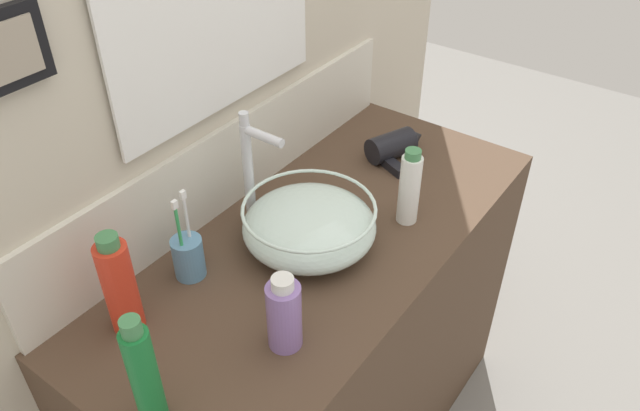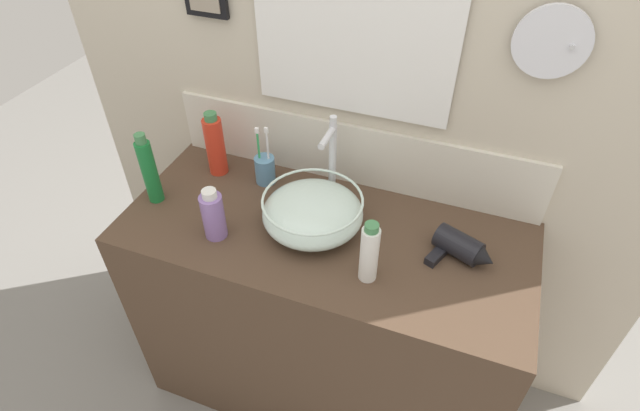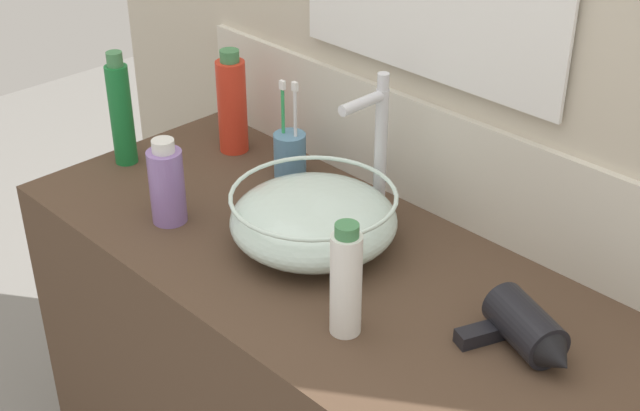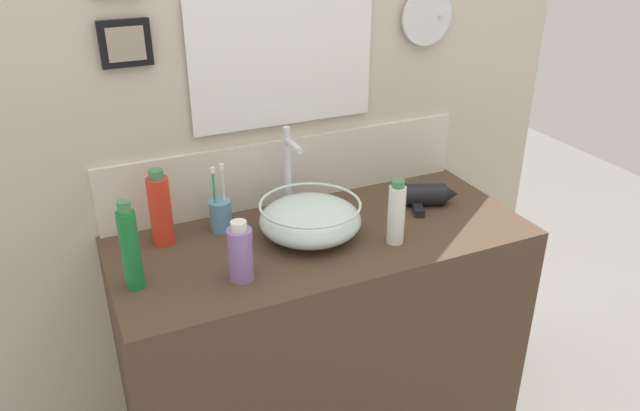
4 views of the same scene
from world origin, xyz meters
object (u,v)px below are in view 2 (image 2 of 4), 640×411
(lotion_bottle, at_px, (215,145))
(glass_bowl_sink, at_px, (313,212))
(hair_drier, at_px, (462,248))
(soap_dispenser, at_px, (369,253))
(toothbrush_cup, at_px, (265,169))
(spray_bottle, at_px, (213,215))
(faucet, at_px, (331,153))
(shampoo_bottle, at_px, (149,170))

(lotion_bottle, bearing_deg, glass_bowl_sink, -19.83)
(hair_drier, height_order, soap_dispenser, soap_dispenser)
(hair_drier, height_order, toothbrush_cup, toothbrush_cup)
(soap_dispenser, relative_size, spray_bottle, 1.16)
(hair_drier, xyz_separation_m, spray_bottle, (-0.69, -0.16, 0.04))
(glass_bowl_sink, height_order, lotion_bottle, lotion_bottle)
(spray_bottle, bearing_deg, toothbrush_cup, 84.14)
(faucet, relative_size, toothbrush_cup, 1.35)
(hair_drier, bearing_deg, shampoo_bottle, -174.80)
(hair_drier, height_order, spray_bottle, spray_bottle)
(faucet, bearing_deg, spray_bottle, -131.01)
(lotion_bottle, bearing_deg, faucet, 2.43)
(hair_drier, relative_size, lotion_bottle, 0.84)
(hair_drier, height_order, lotion_bottle, lotion_bottle)
(toothbrush_cup, xyz_separation_m, lotion_bottle, (-0.17, -0.01, 0.06))
(soap_dispenser, distance_m, spray_bottle, 0.46)
(glass_bowl_sink, distance_m, shampoo_bottle, 0.52)
(faucet, relative_size, lotion_bottle, 1.25)
(hair_drier, distance_m, lotion_bottle, 0.84)
(glass_bowl_sink, relative_size, toothbrush_cup, 1.42)
(shampoo_bottle, distance_m, spray_bottle, 0.27)
(shampoo_bottle, bearing_deg, spray_bottle, -16.26)
(faucet, xyz_separation_m, lotion_bottle, (-0.40, -0.02, -0.05))
(shampoo_bottle, xyz_separation_m, spray_bottle, (0.26, -0.08, -0.04))
(soap_dispenser, bearing_deg, toothbrush_cup, 147.03)
(glass_bowl_sink, distance_m, faucet, 0.19)
(glass_bowl_sink, xyz_separation_m, toothbrush_cup, (-0.23, 0.15, -0.01))
(hair_drier, xyz_separation_m, soap_dispenser, (-0.22, -0.16, 0.06))
(glass_bowl_sink, distance_m, hair_drier, 0.43)
(toothbrush_cup, height_order, spray_bottle, toothbrush_cup)
(spray_bottle, bearing_deg, glass_bowl_sink, 27.37)
(faucet, xyz_separation_m, spray_bottle, (-0.25, -0.29, -0.08))
(faucet, relative_size, spray_bottle, 1.69)
(glass_bowl_sink, distance_m, soap_dispenser, 0.25)
(spray_bottle, bearing_deg, faucet, 48.99)
(shampoo_bottle, bearing_deg, hair_drier, 5.20)
(hair_drier, height_order, shampoo_bottle, shampoo_bottle)
(faucet, height_order, lotion_bottle, faucet)
(soap_dispenser, xyz_separation_m, spray_bottle, (-0.46, 0.00, -0.02))
(glass_bowl_sink, relative_size, soap_dispenser, 1.53)
(glass_bowl_sink, xyz_separation_m, faucet, (0.00, 0.16, 0.10))
(soap_dispenser, bearing_deg, spray_bottle, 179.92)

